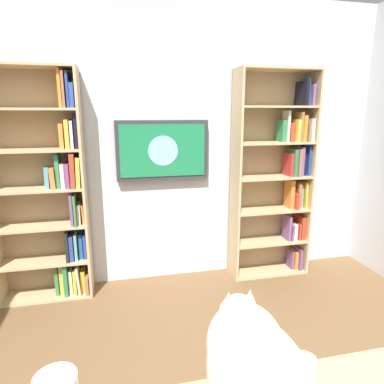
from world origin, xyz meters
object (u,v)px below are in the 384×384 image
object	(u,v)px
cat	(255,374)
wall_mounted_tv	(163,150)
bookshelf_right	(50,193)
coffee_mug	(304,370)
bookshelf_left	(279,174)

from	to	relation	value
cat	wall_mounted_tv	bearing A→B (deg)	-91.76
wall_mounted_tv	bookshelf_right	bearing A→B (deg)	4.82
cat	coffee_mug	bearing A→B (deg)	-152.30
bookshelf_right	bookshelf_left	bearing A→B (deg)	-179.96
wall_mounted_tv	coffee_mug	world-z (taller)	wall_mounted_tv
bookshelf_left	coffee_mug	distance (m)	2.39
cat	bookshelf_left	bearing A→B (deg)	-118.36
wall_mounted_tv	coffee_mug	size ratio (longest dim) A/B	8.99
bookshelf_left	wall_mounted_tv	size ratio (longest dim) A/B	2.37
bookshelf_right	wall_mounted_tv	world-z (taller)	bookshelf_right
bookshelf_right	cat	world-z (taller)	bookshelf_right
bookshelf_right	wall_mounted_tv	distance (m)	1.06
cat	coffee_mug	size ratio (longest dim) A/B	6.62
wall_mounted_tv	cat	size ratio (longest dim) A/B	1.36
bookshelf_left	bookshelf_right	size ratio (longest dim) A/B	1.02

